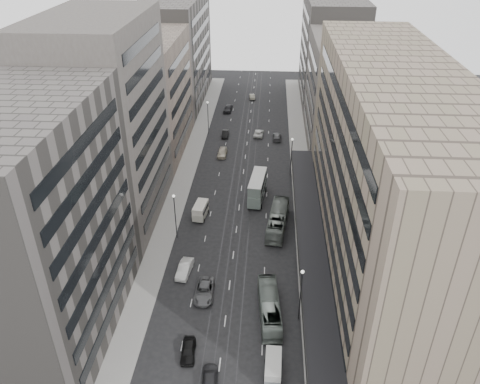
% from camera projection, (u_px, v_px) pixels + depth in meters
% --- Properties ---
extents(ground, '(220.00, 220.00, 0.00)m').
position_uv_depth(ground, '(229.00, 290.00, 66.95)').
color(ground, black).
rests_on(ground, ground).
extents(sidewalk_right, '(4.00, 125.00, 0.15)m').
position_uv_depth(sidewalk_right, '(301.00, 170.00, 98.44)').
color(sidewalk_right, gray).
rests_on(sidewalk_right, ground).
extents(sidewalk_left, '(4.00, 125.00, 0.15)m').
position_uv_depth(sidewalk_left, '(188.00, 166.00, 99.78)').
color(sidewalk_left, gray).
rests_on(sidewalk_left, ground).
extents(department_store, '(19.20, 60.00, 30.00)m').
position_uv_depth(department_store, '(386.00, 176.00, 65.01)').
color(department_store, '#816F5E').
rests_on(department_store, ground).
extents(building_right_mid, '(15.00, 28.00, 24.00)m').
position_uv_depth(building_right_mid, '(344.00, 93.00, 104.28)').
color(building_right_mid, '#4C4641').
rests_on(building_right_mid, ground).
extents(building_right_far, '(15.00, 32.00, 28.00)m').
position_uv_depth(building_right_far, '(331.00, 51.00, 129.01)').
color(building_right_far, '#595550').
rests_on(building_right_far, ground).
extents(building_left_a, '(15.00, 28.00, 30.00)m').
position_uv_depth(building_left_a, '(35.00, 231.00, 53.63)').
color(building_left_a, '#595550').
rests_on(building_left_a, ground).
extents(building_left_b, '(15.00, 26.00, 34.00)m').
position_uv_depth(building_left_b, '(106.00, 124.00, 75.79)').
color(building_left_b, '#4C4641').
rests_on(building_left_b, ground).
extents(building_left_c, '(15.00, 28.00, 25.00)m').
position_uv_depth(building_left_c, '(148.00, 96.00, 101.27)').
color(building_left_c, '#786B5D').
rests_on(building_left_c, ground).
extents(building_left_d, '(15.00, 38.00, 28.00)m').
position_uv_depth(building_left_d, '(175.00, 51.00, 128.83)').
color(building_left_d, '#595550').
rests_on(building_left_d, ground).
extents(lamp_right_near, '(0.44, 0.44, 8.32)m').
position_uv_depth(lamp_right_near, '(301.00, 289.00, 59.47)').
color(lamp_right_near, '#262628').
rests_on(lamp_right_near, ground).
extents(lamp_right_far, '(0.44, 0.44, 8.32)m').
position_uv_depth(lamp_right_far, '(292.00, 152.00, 93.81)').
color(lamp_right_far, '#262628').
rests_on(lamp_right_far, ground).
extents(lamp_left_near, '(0.44, 0.44, 8.32)m').
position_uv_depth(lamp_left_near, '(175.00, 211.00, 75.14)').
color(lamp_left_near, '#262628').
rests_on(lamp_left_near, ground).
extents(lamp_left_far, '(0.44, 0.44, 8.32)m').
position_uv_depth(lamp_left_far, '(208.00, 114.00, 112.05)').
color(lamp_left_far, '#262628').
rests_on(lamp_left_far, ground).
extents(bus_near, '(3.46, 10.94, 3.00)m').
position_uv_depth(bus_near, '(269.00, 307.00, 61.95)').
color(bus_near, gray).
rests_on(bus_near, ground).
extents(bus_far, '(4.19, 12.06, 3.29)m').
position_uv_depth(bus_far, '(278.00, 220.00, 79.46)').
color(bus_far, slate).
rests_on(bus_far, ground).
extents(double_decker, '(3.46, 8.89, 4.74)m').
position_uv_depth(double_decker, '(257.00, 187.00, 87.05)').
color(double_decker, slate).
rests_on(double_decker, ground).
extents(vw_microbus, '(2.17, 4.53, 2.42)m').
position_uv_depth(vw_microbus, '(273.00, 367.00, 53.89)').
color(vw_microbus, slate).
rests_on(vw_microbus, ground).
extents(panel_van, '(2.58, 4.55, 2.74)m').
position_uv_depth(panel_van, '(201.00, 210.00, 82.27)').
color(panel_van, '#B6B4A4').
rests_on(panel_van, ground).
extents(sedan_0, '(2.01, 4.37, 1.45)m').
position_uv_depth(sedan_0, '(188.00, 350.00, 56.70)').
color(sedan_0, black).
rests_on(sedan_0, ground).
extents(sedan_1, '(2.23, 5.05, 1.61)m').
position_uv_depth(sedan_1, '(185.00, 269.00, 69.70)').
color(sedan_1, silver).
rests_on(sedan_1, ground).
extents(sedan_2, '(2.74, 5.75, 1.58)m').
position_uv_depth(sedan_2, '(204.00, 291.00, 65.61)').
color(sedan_2, '#5A5A5C').
rests_on(sedan_2, ground).
extents(sedan_3, '(2.16, 4.68, 1.33)m').
position_uv_depth(sedan_3, '(210.00, 378.00, 53.36)').
color(sedan_3, black).
rests_on(sedan_3, ground).
extents(sedan_4, '(2.09, 4.94, 1.67)m').
position_uv_depth(sedan_4, '(222.00, 152.00, 103.86)').
color(sedan_4, '#BEB49D').
rests_on(sedan_4, ground).
extents(sedan_5, '(1.53, 4.31, 1.41)m').
position_uv_depth(sedan_5, '(225.00, 134.00, 113.00)').
color(sedan_5, black).
rests_on(sedan_5, ground).
extents(sedan_6, '(2.58, 4.94, 1.33)m').
position_uv_depth(sedan_6, '(259.00, 133.00, 113.45)').
color(sedan_6, silver).
rests_on(sedan_6, ground).
extents(sedan_7, '(2.05, 4.92, 1.42)m').
position_uv_depth(sedan_7, '(277.00, 137.00, 111.62)').
color(sedan_7, '#4E4E50').
rests_on(sedan_7, ground).
extents(sedan_8, '(2.59, 5.23, 1.72)m').
position_uv_depth(sedan_8, '(228.00, 108.00, 127.48)').
color(sedan_8, '#262729').
rests_on(sedan_8, ground).
extents(sedan_9, '(1.88, 4.27, 1.36)m').
position_uv_depth(sedan_9, '(252.00, 96.00, 136.44)').
color(sedan_9, '#9D9982').
rests_on(sedan_9, ground).
extents(pedestrian, '(0.81, 0.75, 1.86)m').
position_uv_depth(pedestrian, '(311.00, 341.00, 57.48)').
color(pedestrian, black).
rests_on(pedestrian, sidewalk_right).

